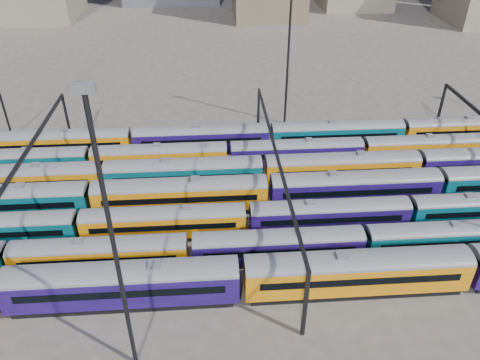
{
  "coord_description": "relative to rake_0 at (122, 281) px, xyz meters",
  "views": [
    {
      "loc": [
        2.22,
        -48.1,
        35.52
      ],
      "look_at": [
        5.77,
        1.94,
        3.0
      ],
      "focal_mm": 35.0,
      "sensor_mm": 36.0,
      "label": 1
    }
  ],
  "objects": [
    {
      "name": "mast_2",
      "position": [
        1.78,
        -7.0,
        11.0
      ],
      "size": [
        1.4,
        0.5,
        25.6
      ],
      "color": "black",
      "rests_on": "ground"
    },
    {
      "name": "rake_6",
      "position": [
        -13.16,
        30.0,
        -0.29
      ],
      "size": [
        145.09,
        3.03,
        5.1
      ],
      "color": "black",
      "rests_on": "ground"
    },
    {
      "name": "mast_3",
      "position": [
        21.78,
        39.0,
        11.0
      ],
      "size": [
        1.4,
        0.5,
        25.6
      ],
      "color": "black",
      "rests_on": "ground"
    },
    {
      "name": "rake_0",
      "position": [
        0.0,
        0.0,
        0.0
      ],
      "size": [
        160.24,
        3.34,
        5.65
      ],
      "color": "black",
      "rests_on": "ground"
    },
    {
      "name": "rake_4",
      "position": [
        -5.42,
        20.0,
        -0.21
      ],
      "size": [
        127.65,
        3.11,
        5.25
      ],
      "color": "black",
      "rests_on": "ground"
    },
    {
      "name": "gantry_2",
      "position": [
        16.78,
        15.0,
        3.82
      ],
      "size": [
        0.35,
        40.35,
        8.03
      ],
      "color": "black",
      "rests_on": "ground"
    },
    {
      "name": "rake_3",
      "position": [
        16.01,
        15.0,
        -0.13
      ],
      "size": [
        131.37,
        3.2,
        5.4
      ],
      "color": "black",
      "rests_on": "ground"
    },
    {
      "name": "ground",
      "position": [
        6.78,
        15.0,
        -2.97
      ],
      "size": [
        500.0,
        500.0,
        0.0
      ],
      "primitive_type": "plane",
      "color": "#46413B",
      "rests_on": "ground"
    },
    {
      "name": "rake_2",
      "position": [
        3.27,
        10.0,
        -0.48
      ],
      "size": [
        134.74,
        2.82,
        4.73
      ],
      "color": "black",
      "rests_on": "ground"
    },
    {
      "name": "rake_1",
      "position": [
        -3.13,
        5.0,
        -0.53
      ],
      "size": [
        94.21,
        2.76,
        4.64
      ],
      "color": "black",
      "rests_on": "ground"
    },
    {
      "name": "gantry_1",
      "position": [
        -13.22,
        15.0,
        3.82
      ],
      "size": [
        0.35,
        40.35,
        8.03
      ],
      "color": "black",
      "rests_on": "ground"
    },
    {
      "name": "rake_5",
      "position": [
        1.72,
        25.0,
        -0.45
      ],
      "size": [
        136.43,
        2.85,
        4.79
      ],
      "color": "black",
      "rests_on": "ground"
    }
  ]
}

